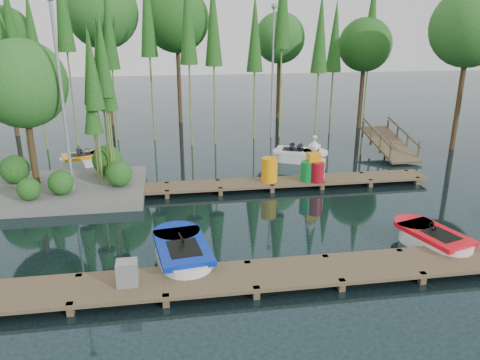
{
  "coord_description": "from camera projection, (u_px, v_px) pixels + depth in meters",
  "views": [
    {
      "loc": [
        -1.93,
        -14.71,
        6.33
      ],
      "look_at": [
        0.5,
        0.5,
        1.1
      ],
      "focal_mm": 35.0,
      "sensor_mm": 36.0,
      "label": 1
    }
  ],
  "objects": [
    {
      "name": "drum_cluster",
      "position": [
        314.0,
        167.0,
        18.57
      ],
      "size": [
        1.06,
        0.97,
        1.83
      ],
      "color": "#0D7B2B",
      "rests_on": "far_dock"
    },
    {
      "name": "lamp_rear",
      "position": [
        273.0,
        61.0,
        25.59
      ],
      "size": [
        0.3,
        0.3,
        7.25
      ],
      "color": "gray",
      "rests_on": "ground"
    },
    {
      "name": "yellow_barrel",
      "position": [
        269.0,
        170.0,
        18.46
      ],
      "size": [
        0.64,
        0.64,
        0.96
      ],
      "primitive_type": "cylinder",
      "color": "#FF9F0D",
      "rests_on": "far_dock"
    },
    {
      "name": "boat_red",
      "position": [
        433.0,
        241.0,
        13.68
      ],
      "size": [
        1.87,
        2.82,
        0.87
      ],
      "rotation": [
        0.0,
        0.0,
        0.3
      ],
      "color": "white",
      "rests_on": "ground"
    },
    {
      "name": "seagull_post",
      "position": [
        319.0,
        166.0,
        18.75
      ],
      "size": [
        0.49,
        0.27,
        0.79
      ],
      "color": "gray",
      "rests_on": "far_dock"
    },
    {
      "name": "boat_white_far",
      "position": [
        298.0,
        155.0,
        22.3
      ],
      "size": [
        2.89,
        2.17,
        1.24
      ],
      "rotation": [
        0.0,
        0.0,
        0.27
      ],
      "color": "white",
      "rests_on": "ground"
    },
    {
      "name": "island",
      "position": [
        46.0,
        112.0,
        17.19
      ],
      "size": [
        6.2,
        4.2,
        6.75
      ],
      "color": "slate",
      "rests_on": "ground"
    },
    {
      "name": "far_dock",
      "position": [
        245.0,
        184.0,
        18.49
      ],
      "size": [
        15.0,
        1.2,
        0.5
      ],
      "color": "brown",
      "rests_on": "ground"
    },
    {
      "name": "ground_plane",
      "position": [
        228.0,
        216.0,
        16.08
      ],
      "size": [
        90.0,
        90.0,
        0.0
      ],
      "primitive_type": "plane",
      "color": "#1C3035"
    },
    {
      "name": "lamp_island",
      "position": [
        61.0,
        84.0,
        16.23
      ],
      "size": [
        0.3,
        0.3,
        7.25
      ],
      "color": "gray",
      "rests_on": "ground"
    },
    {
      "name": "boat_blue",
      "position": [
        182.0,
        255.0,
        12.77
      ],
      "size": [
        1.71,
        3.13,
        1.0
      ],
      "rotation": [
        0.0,
        0.0,
        0.13
      ],
      "color": "white",
      "rests_on": "ground"
    },
    {
      "name": "tree_screen",
      "position": [
        159.0,
        26.0,
        23.72
      ],
      "size": [
        34.42,
        18.53,
        10.31
      ],
      "color": "#422F1C",
      "rests_on": "ground"
    },
    {
      "name": "boat_yellow_far",
      "position": [
        86.0,
        159.0,
        21.7
      ],
      "size": [
        2.71,
        1.88,
        1.24
      ],
      "rotation": [
        0.0,
        0.0,
        -0.01
      ],
      "color": "white",
      "rests_on": "ground"
    },
    {
      "name": "near_dock",
      "position": [
        252.0,
        276.0,
        11.8
      ],
      "size": [
        18.0,
        1.5,
        0.5
      ],
      "color": "brown",
      "rests_on": "ground"
    },
    {
      "name": "ramp",
      "position": [
        389.0,
        143.0,
        23.31
      ],
      "size": [
        1.5,
        3.94,
        1.49
      ],
      "color": "brown",
      "rests_on": "ground"
    },
    {
      "name": "utility_cabinet",
      "position": [
        127.0,
        273.0,
        11.22
      ],
      "size": [
        0.5,
        0.43,
        0.62
      ],
      "primitive_type": "cube",
      "color": "gray",
      "rests_on": "near_dock"
    }
  ]
}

